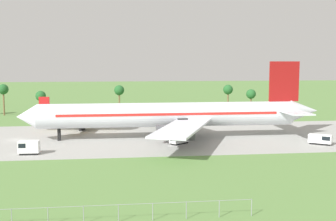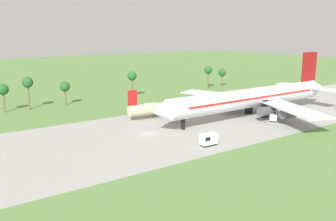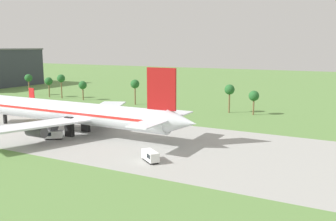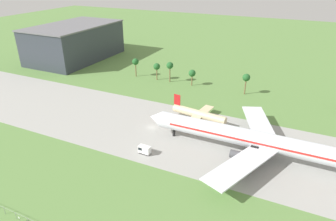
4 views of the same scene
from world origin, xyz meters
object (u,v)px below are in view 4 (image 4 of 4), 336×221
Objects in this scene: baggage_tug at (245,163)px; no_stopping_sign at (19,219)px; regional_aircraft at (199,114)px; terminal_building at (75,42)px; jet_airliner at (252,139)px; fuel_truck at (144,150)px.

baggage_tug reaches higher than no_stopping_sign.
terminal_building is at bearing 154.39° from regional_aircraft.
terminal_building reaches higher than jet_airliner.
jet_airliner is at bearing 89.12° from baggage_tug.
terminal_building reaches higher than no_stopping_sign.
jet_airliner is 43.91× the size of no_stopping_sign.
fuel_truck is (-8.17, -29.41, -1.51)m from regional_aircraft.
terminal_building is (-96.75, 79.70, 9.62)m from fuel_truck.
jet_airliner is 35.23m from fuel_truck.
no_stopping_sign is at bearing -54.61° from terminal_building.
jet_airliner is at bearing -32.06° from regional_aircraft.
regional_aircraft is 30.56m from fuel_truck.
baggage_tug is 1.18× the size of fuel_truck.
jet_airliner reaches higher than regional_aircraft.
baggage_tug is at bearing -90.88° from jet_airliner.
jet_airliner reaches higher than no_stopping_sign.
terminal_building is (-84.08, 118.35, 10.07)m from no_stopping_sign.
jet_airliner is 144.15m from terminal_building.
fuel_truck is at bearing -155.27° from jet_airliner.
fuel_truck is at bearing -167.57° from baggage_tug.
regional_aircraft is 4.69× the size of baggage_tug.
fuel_truck is (-31.76, -14.63, -4.25)m from jet_airliner.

